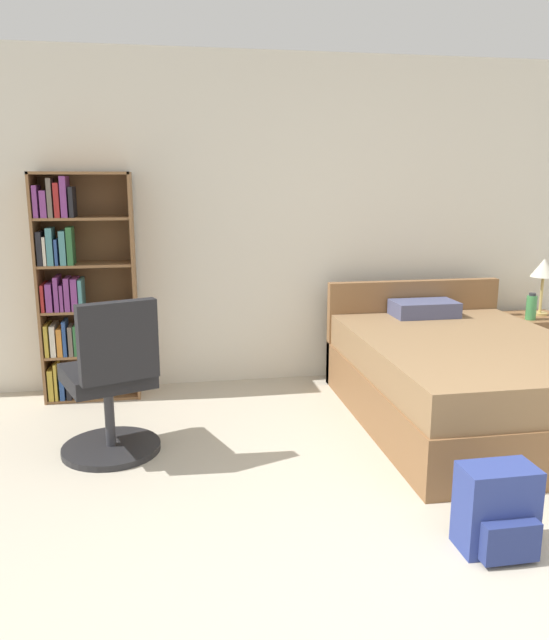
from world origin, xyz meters
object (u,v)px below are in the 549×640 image
object	(u,v)px
backpack_blue	(497,511)
bed	(463,378)
table_lamp	(544,270)
nightstand	(531,346)
water_bottle	(531,307)
bookshelf	(76,287)
office_chair	(111,387)

from	to	relation	value
backpack_blue	bed	bearing A→B (deg)	69.12
bed	table_lamp	world-z (taller)	table_lamp
backpack_blue	table_lamp	bearing A→B (deg)	54.55
bed	backpack_blue	size ratio (longest dim) A/B	5.12
nightstand	water_bottle	distance (m)	0.40
bookshelf	office_chair	size ratio (longest dim) A/B	1.72
backpack_blue	office_chair	bearing A→B (deg)	143.57
nightstand	backpack_blue	size ratio (longest dim) A/B	1.32
office_chair	water_bottle	distance (m)	3.40
backpack_blue	nightstand	bearing A→B (deg)	55.32
table_lamp	backpack_blue	world-z (taller)	table_lamp
nightstand	water_bottle	bearing A→B (deg)	-132.91
bed	table_lamp	xyz separation A→B (m)	(1.11, 0.86, 0.60)
bookshelf	backpack_blue	size ratio (longest dim) A/B	4.28
bookshelf	water_bottle	bearing A→B (deg)	-3.85
backpack_blue	water_bottle	bearing A→B (deg)	55.82
bed	office_chair	bearing A→B (deg)	-175.15
table_lamp	water_bottle	distance (m)	0.37
water_bottle	backpack_blue	size ratio (longest dim) A/B	0.56
bed	office_chair	distance (m)	2.35
water_bottle	backpack_blue	bearing A→B (deg)	-124.18
bookshelf	office_chair	world-z (taller)	bookshelf
water_bottle	table_lamp	bearing A→B (deg)	40.51
bookshelf	bed	xyz separation A→B (m)	(2.66, -0.95, -0.56)
water_bottle	backpack_blue	world-z (taller)	water_bottle
bookshelf	office_chair	xyz separation A→B (m)	(0.32, -1.14, -0.42)
bookshelf	nightstand	xyz separation A→B (m)	(3.70, -0.12, -0.60)
bookshelf	nightstand	distance (m)	3.75
office_chair	backpack_blue	xyz separation A→B (m)	(1.77, -1.31, -0.25)
table_lamp	water_bottle	bearing A→B (deg)	-139.49
office_chair	nightstand	size ratio (longest dim) A/B	1.89
bookshelf	table_lamp	bearing A→B (deg)	-1.26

